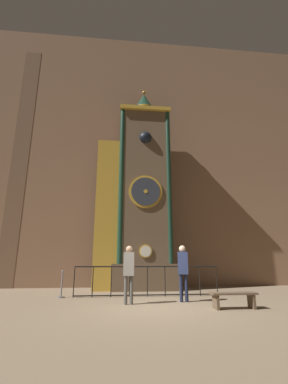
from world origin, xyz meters
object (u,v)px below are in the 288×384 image
(clock_tower, at_px, (137,195))
(stanchion_post, at_px, (61,289))
(visitor_near, at_px, (129,268))
(visitor_far, at_px, (183,267))
(visitor_bench, at_px, (233,297))

(clock_tower, xyz_separation_m, stanchion_post, (-2.94, -2.26, -4.22))
(visitor_near, xyz_separation_m, visitor_far, (1.86, 0.31, 0.03))
(clock_tower, distance_m, visitor_near, 5.32)
(clock_tower, height_order, visitor_near, clock_tower)
(stanchion_post, bearing_deg, visitor_bench, -27.47)
(clock_tower, distance_m, visitor_far, 5.21)
(visitor_near, xyz_separation_m, stanchion_post, (-2.40, 1.75, -0.77))
(visitor_near, distance_m, stanchion_post, 3.08)
(stanchion_post, bearing_deg, visitor_near, -36.11)
(stanchion_post, relative_size, visitor_bench, 0.73)
(visitor_far, height_order, visitor_bench, visitor_far)
(visitor_near, relative_size, stanchion_post, 1.85)
(clock_tower, bearing_deg, stanchion_post, -142.47)
(clock_tower, relative_size, visitor_far, 5.84)
(visitor_bench, bearing_deg, stanchion_post, 152.53)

